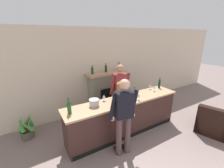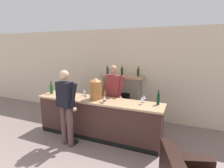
{
  "view_description": "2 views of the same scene",
  "coord_description": "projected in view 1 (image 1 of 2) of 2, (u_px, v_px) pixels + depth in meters",
  "views": [
    {
      "loc": [
        -2.08,
        0.05,
        2.53
      ],
      "look_at": [
        -0.19,
        3.22,
        1.3
      ],
      "focal_mm": 24.0,
      "sensor_mm": 36.0,
      "label": 1
    },
    {
      "loc": [
        1.86,
        -0.73,
        2.18
      ],
      "look_at": [
        0.13,
        3.41,
        1.25
      ],
      "focal_mm": 28.0,
      "sensor_mm": 36.0,
      "label": 2
    }
  ],
  "objects": [
    {
      "name": "wall_back_panel",
      "position": [
        98.0,
        71.0,
        4.94
      ],
      "size": [
        12.0,
        0.07,
        2.75
      ],
      "color": "beige",
      "rests_on": "ground_plane"
    },
    {
      "name": "person_customer",
      "position": [
        124.0,
        115.0,
        3.07
      ],
      "size": [
        0.65,
        0.36,
        1.72
      ],
      "color": "brown",
      "rests_on": "ground_plane"
    },
    {
      "name": "person_bartender",
      "position": [
        120.0,
        91.0,
        4.31
      ],
      "size": [
        0.66,
        0.33,
        1.75
      ],
      "color": "#252D21",
      "rests_on": "ground_plane"
    },
    {
      "name": "ice_bucket_steel",
      "position": [
        94.0,
        102.0,
        3.44
      ],
      "size": [
        0.24,
        0.24,
        0.15
      ],
      "color": "silver",
      "rests_on": "bar_counter"
    },
    {
      "name": "wine_glass_back_row",
      "position": [
        104.0,
        96.0,
        3.67
      ],
      "size": [
        0.08,
        0.08,
        0.16
      ],
      "color": "silver",
      "rests_on": "bar_counter"
    },
    {
      "name": "wine_glass_mid_counter",
      "position": [
        139.0,
        96.0,
        3.72
      ],
      "size": [
        0.08,
        0.08,
        0.16
      ],
      "color": "silver",
      "rests_on": "bar_counter"
    },
    {
      "name": "bar_counter",
      "position": [
        124.0,
        116.0,
        3.94
      ],
      "size": [
        3.15,
        0.64,
        0.96
      ],
      "color": "#3E2521",
      "rests_on": "ground_plane"
    },
    {
      "name": "wine_glass_near_bucket",
      "position": [
        123.0,
        99.0,
        3.47
      ],
      "size": [
        0.07,
        0.07,
        0.19
      ],
      "color": "silver",
      "rests_on": "bar_counter"
    },
    {
      "name": "wine_bottle_merlot_tall",
      "position": [
        134.0,
        94.0,
        3.79
      ],
      "size": [
        0.06,
        0.06,
        0.31
      ],
      "color": "brown",
      "rests_on": "bar_counter"
    },
    {
      "name": "armchair_black",
      "position": [
        214.0,
        124.0,
        3.98
      ],
      "size": [
        1.0,
        1.01,
        0.79
      ],
      "color": "black",
      "rests_on": "ground_plane"
    },
    {
      "name": "wine_bottle_riesling_slim",
      "position": [
        69.0,
        107.0,
        3.06
      ],
      "size": [
        0.08,
        0.08,
        0.34
      ],
      "color": "#1D5423",
      "rests_on": "bar_counter"
    },
    {
      "name": "wine_glass_front_left",
      "position": [
        150.0,
        86.0,
        4.45
      ],
      "size": [
        0.09,
        0.09,
        0.17
      ],
      "color": "silver",
      "rests_on": "bar_counter"
    },
    {
      "name": "copper_dispenser",
      "position": [
        123.0,
        90.0,
        3.69
      ],
      "size": [
        0.29,
        0.33,
        0.52
      ],
      "color": "#AF6C35",
      "rests_on": "bar_counter"
    },
    {
      "name": "wine_bottle_port_short",
      "position": [
        159.0,
        83.0,
        4.55
      ],
      "size": [
        0.06,
        0.06,
        0.33
      ],
      "color": "black",
      "rests_on": "bar_counter"
    },
    {
      "name": "wine_glass_front_right",
      "position": [
        154.0,
        87.0,
        4.3
      ],
      "size": [
        0.08,
        0.08,
        0.18
      ],
      "color": "silver",
      "rests_on": "bar_counter"
    },
    {
      "name": "fireplace_stone",
      "position": [
        106.0,
        92.0,
        5.01
      ],
      "size": [
        1.29,
        0.52,
        1.67
      ],
      "color": "gray",
      "rests_on": "ground_plane"
    },
    {
      "name": "potted_plant_corner",
      "position": [
        26.0,
        128.0,
        3.78
      ],
      "size": [
        0.42,
        0.42,
        0.65
      ],
      "color": "#524F3E",
      "rests_on": "ground_plane"
    }
  ]
}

